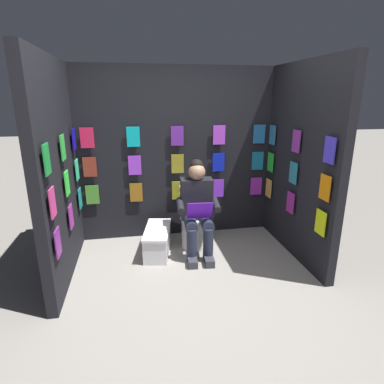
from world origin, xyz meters
TOP-DOWN VIEW (x-y plane):
  - ground_plane at (0.00, 0.00)m, footprint 30.00×30.00m
  - display_wall_back at (0.00, -1.70)m, footprint 2.76×0.14m
  - display_wall_left at (-1.38, -0.83)m, footprint 0.14×1.65m
  - display_wall_right at (1.38, -0.83)m, footprint 0.14×1.65m
  - toilet at (-0.18, -1.27)m, footprint 0.42×0.57m
  - person_reading at (-0.16, -1.04)m, footprint 0.55×0.71m
  - comic_longbox_near at (0.34, -1.11)m, footprint 0.43×0.75m

SIDE VIEW (x-z plane):
  - ground_plane at x=0.00m, z-range 0.00..0.00m
  - comic_longbox_near at x=0.34m, z-range 0.00..0.33m
  - toilet at x=-0.18m, z-range -0.06..0.71m
  - person_reading at x=-0.16m, z-range 0.00..1.20m
  - display_wall_left at x=-1.38m, z-range 0.00..2.32m
  - display_wall_right at x=1.38m, z-range 0.00..2.32m
  - display_wall_back at x=0.00m, z-range 0.00..2.32m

